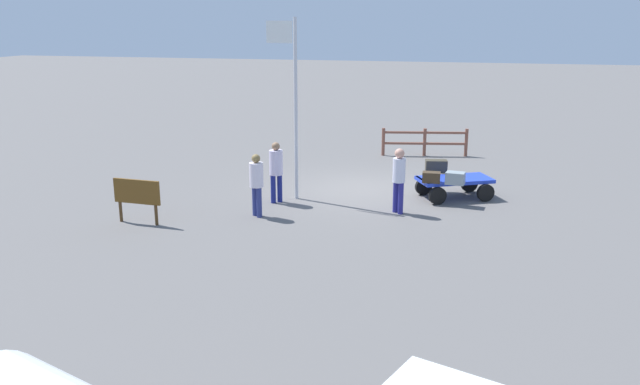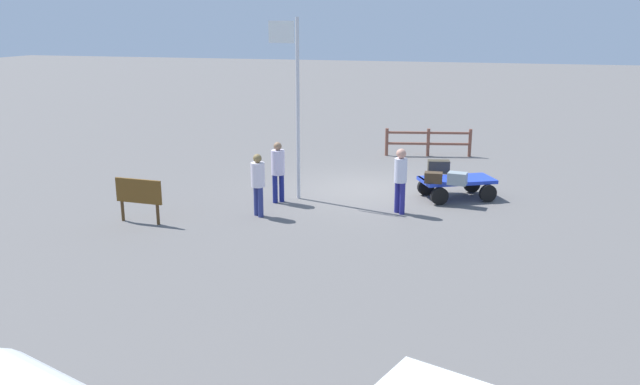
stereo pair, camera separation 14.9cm
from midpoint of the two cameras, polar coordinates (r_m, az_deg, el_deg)
name	(u,v)px [view 2 (the right image)]	position (r m, az deg, el deg)	size (l,w,h in m)	color
ground_plane	(366,189)	(19.33, 4.30, 0.30)	(120.00, 120.00, 0.00)	#635F5D
luggage_cart	(456,184)	(18.58, 12.20, 0.78)	(2.27, 1.90, 0.59)	blue
suitcase_maroon	(439,166)	(19.10, 10.71, 2.28)	(0.67, 0.44, 0.36)	#3C3526
suitcase_dark	(457,179)	(17.82, 12.34, 1.22)	(0.54, 0.42, 0.33)	gray
suitcase_olive	(433,178)	(17.89, 10.27, 1.32)	(0.50, 0.33, 0.29)	#40301F
worker_lead	(400,176)	(16.77, 7.41, 1.48)	(0.46, 0.46, 1.73)	navy
worker_trailing	(278,167)	(17.69, -3.51, 2.26)	(0.52, 0.52, 1.70)	navy
worker_supervisor	(258,180)	(16.47, -5.27, 1.11)	(0.50, 0.50, 1.64)	navy
flagpole	(294,94)	(17.75, -2.05, 8.73)	(0.89, 0.21, 5.00)	silver
signboard	(139,194)	(16.52, -15.55, -0.11)	(1.27, 0.13, 1.12)	#4C3319
wooden_fence	(428,140)	(24.20, 9.76, 4.57)	(3.12, 0.74, 1.03)	brown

